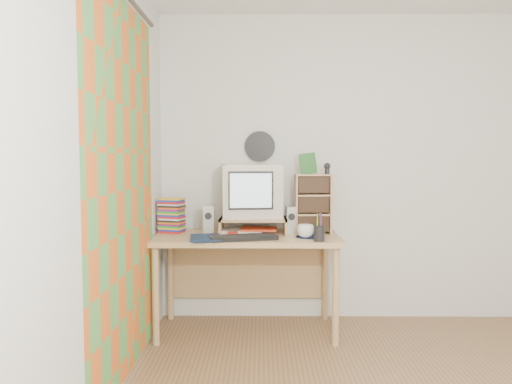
{
  "coord_description": "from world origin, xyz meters",
  "views": [
    {
      "loc": [
        -0.92,
        -2.39,
        1.34
      ],
      "look_at": [
        -0.96,
        1.33,
        1.08
      ],
      "focal_mm": 35.0,
      "sensor_mm": 36.0,
      "label": 1
    }
  ],
  "objects_px": {
    "cd_rack": "(313,204)",
    "diary": "(190,236)",
    "crt_monitor": "(251,191)",
    "mug": "(305,231)",
    "desk": "(247,251)",
    "keyboard": "(244,238)",
    "dvd_stack": "(172,216)"
  },
  "relations": [
    {
      "from": "keyboard",
      "to": "crt_monitor",
      "type": "bearing_deg",
      "value": 67.92
    },
    {
      "from": "desk",
      "to": "diary",
      "type": "xyz_separation_m",
      "value": [
        -0.4,
        -0.3,
        0.16
      ]
    },
    {
      "from": "crt_monitor",
      "to": "cd_rack",
      "type": "height_order",
      "value": "crt_monitor"
    },
    {
      "from": "crt_monitor",
      "to": "mug",
      "type": "height_order",
      "value": "crt_monitor"
    },
    {
      "from": "desk",
      "to": "mug",
      "type": "xyz_separation_m",
      "value": [
        0.44,
        -0.19,
        0.18
      ]
    },
    {
      "from": "keyboard",
      "to": "mug",
      "type": "bearing_deg",
      "value": -2.06
    },
    {
      "from": "keyboard",
      "to": "diary",
      "type": "bearing_deg",
      "value": 166.86
    },
    {
      "from": "mug",
      "to": "cd_rack",
      "type": "bearing_deg",
      "value": 71.66
    },
    {
      "from": "keyboard",
      "to": "diary",
      "type": "xyz_separation_m",
      "value": [
        -0.38,
        -0.01,
        0.01
      ]
    },
    {
      "from": "desk",
      "to": "diary",
      "type": "bearing_deg",
      "value": -142.56
    },
    {
      "from": "desk",
      "to": "cd_rack",
      "type": "relative_size",
      "value": 3.03
    },
    {
      "from": "keyboard",
      "to": "diary",
      "type": "height_order",
      "value": "diary"
    },
    {
      "from": "desk",
      "to": "mug",
      "type": "bearing_deg",
      "value": -23.33
    },
    {
      "from": "crt_monitor",
      "to": "keyboard",
      "type": "distance_m",
      "value": 0.49
    },
    {
      "from": "cd_rack",
      "to": "mug",
      "type": "distance_m",
      "value": 0.3
    },
    {
      "from": "crt_monitor",
      "to": "mug",
      "type": "bearing_deg",
      "value": -42.19
    },
    {
      "from": "mug",
      "to": "desk",
      "type": "bearing_deg",
      "value": 156.67
    },
    {
      "from": "mug",
      "to": "diary",
      "type": "distance_m",
      "value": 0.84
    },
    {
      "from": "crt_monitor",
      "to": "mug",
      "type": "relative_size",
      "value": 3.59
    },
    {
      "from": "dvd_stack",
      "to": "keyboard",
      "type": "bearing_deg",
      "value": -14.61
    },
    {
      "from": "dvd_stack",
      "to": "crt_monitor",
      "type": "bearing_deg",
      "value": 18.96
    },
    {
      "from": "keyboard",
      "to": "dvd_stack",
      "type": "bearing_deg",
      "value": 133.79
    },
    {
      "from": "cd_rack",
      "to": "diary",
      "type": "relative_size",
      "value": 1.74
    },
    {
      "from": "keyboard",
      "to": "diary",
      "type": "distance_m",
      "value": 0.38
    },
    {
      "from": "cd_rack",
      "to": "keyboard",
      "type": "bearing_deg",
      "value": -151.85
    },
    {
      "from": "keyboard",
      "to": "cd_rack",
      "type": "relative_size",
      "value": 1.03
    },
    {
      "from": "cd_rack",
      "to": "mug",
      "type": "height_order",
      "value": "cd_rack"
    },
    {
      "from": "dvd_stack",
      "to": "mug",
      "type": "height_order",
      "value": "dvd_stack"
    },
    {
      "from": "keyboard",
      "to": "mug",
      "type": "relative_size",
      "value": 3.91
    },
    {
      "from": "dvd_stack",
      "to": "diary",
      "type": "bearing_deg",
      "value": -44.63
    },
    {
      "from": "crt_monitor",
      "to": "dvd_stack",
      "type": "distance_m",
      "value": 0.66
    },
    {
      "from": "dvd_stack",
      "to": "cd_rack",
      "type": "distance_m",
      "value": 1.11
    }
  ]
}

